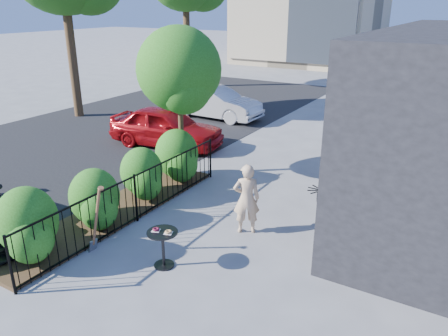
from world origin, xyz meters
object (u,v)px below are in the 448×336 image
Objects in this scene: shovel at (96,223)px; car_red at (166,127)px; cafe_table at (163,242)px; woman at (247,199)px; car_silver at (216,103)px; patio_tree at (180,75)px.

shovel reaches higher than car_red.
cafe_table is 0.51× the size of shovel.
car_silver is (-5.62, 7.85, -0.11)m from woman.
woman is at bearing -142.77° from car_silver.
patio_tree is 5.04m from cafe_table.
car_red is 0.98× the size of car_silver.
patio_tree is at bearing -139.37° from car_red.
cafe_table is 10.93m from car_silver.
woman reaches higher than car_silver.
shovel is at bearing -158.69° from car_silver.
woman is (0.68, 1.89, 0.26)m from cafe_table.
car_silver is (-3.59, 10.04, 0.00)m from shovel.
shovel is (0.98, -4.14, -2.12)m from patio_tree.
patio_tree is at bearing -154.49° from car_silver.
shovel reaches higher than car_silver.
woman reaches higher than shovel.
woman is (3.01, -1.95, -2.01)m from patio_tree.
patio_tree is 2.69× the size of shovel.
car_silver is (-4.94, 9.75, 0.16)m from cafe_table.
car_red is (-3.01, 6.01, 0.01)m from shovel.
car_red is at bearing -68.86° from woman.
cafe_table is 2.03m from woman.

